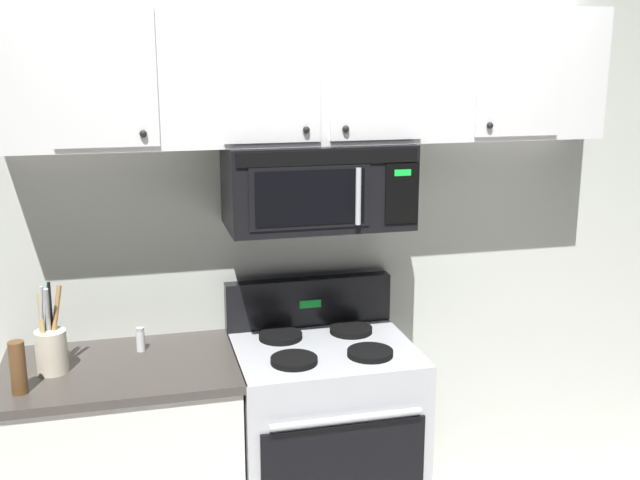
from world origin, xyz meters
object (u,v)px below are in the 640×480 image
over_range_microwave (317,185)px  utensil_crock_cream (51,347)px  stove_range (324,439)px  pepper_mill (18,368)px  salt_shaker (141,339)px

over_range_microwave → utensil_crock_cream: 1.24m
stove_range → pepper_mill: 1.32m
salt_shaker → pepper_mill: pepper_mill is taller
over_range_microwave → pepper_mill: 1.35m
utensil_crock_cream → pepper_mill: bearing=-120.2°
over_range_microwave → utensil_crock_cream: size_ratio=2.13×
stove_range → salt_shaker: (-0.75, 0.14, 0.48)m
stove_range → utensil_crock_cream: bearing=-179.9°
stove_range → utensil_crock_cream: (-1.09, -0.00, 0.54)m
utensil_crock_cream → pepper_mill: utensil_crock_cream is taller
stove_range → utensil_crock_cream: size_ratio=3.14×
pepper_mill → over_range_microwave: bearing=13.7°
utensil_crock_cream → salt_shaker: size_ratio=3.50×
utensil_crock_cream → salt_shaker: bearing=22.8°
salt_shaker → utensil_crock_cream: bearing=-157.2°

